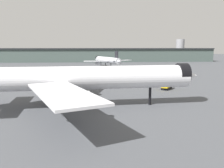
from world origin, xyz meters
The scene contains 5 objects.
ground centered at (0.00, 0.00, 0.00)m, with size 900.00×900.00×0.00m, color #4C4F54.
airliner_near_gate centered at (1.39, -0.13, 7.37)m, with size 61.27×55.15×16.74m.
airliner_far_taxiway centered at (0.16, 118.19, 5.35)m, with size 35.11×39.10×12.14m.
terminal_building centered at (-21.17, 183.68, 6.95)m, with size 253.09×57.87×22.76m.
service_truck_front centered at (27.34, 26.49, 1.59)m, with size 4.58×5.94×3.00m.
Camera 1 is at (11.71, -57.72, 15.13)m, focal length 38.02 mm.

